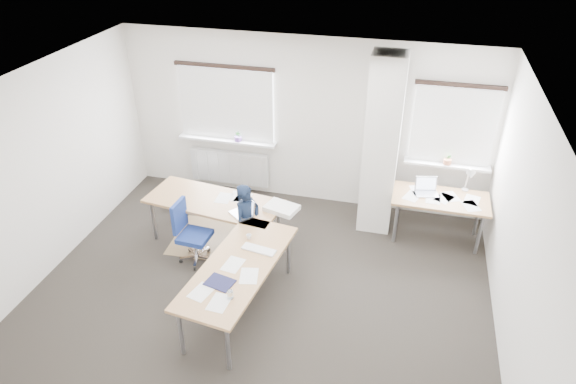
% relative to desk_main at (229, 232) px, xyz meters
% --- Properties ---
extents(ground, '(6.00, 6.00, 0.00)m').
position_rel_desk_main_xyz_m(ground, '(0.51, -0.25, -0.69)').
color(ground, black).
rests_on(ground, ground).
extents(room_shell, '(6.04, 5.04, 2.82)m').
position_rel_desk_main_xyz_m(room_shell, '(0.69, 0.21, 1.05)').
color(room_shell, silver).
rests_on(room_shell, ground).
extents(floor_mat, '(1.32, 1.14, 0.01)m').
position_rel_desk_main_xyz_m(floor_mat, '(-0.52, 0.70, -0.69)').
color(floor_mat, '#90754E').
rests_on(floor_mat, ground).
extents(white_crate, '(0.52, 0.39, 0.30)m').
position_rel_desk_main_xyz_m(white_crate, '(-1.37, 1.54, -0.54)').
color(white_crate, white).
rests_on(white_crate, ground).
extents(desk_main, '(2.41, 2.89, 0.96)m').
position_rel_desk_main_xyz_m(desk_main, '(0.00, 0.00, 0.00)').
color(desk_main, '#9F7344').
rests_on(desk_main, ground).
extents(desk_side, '(1.41, 0.74, 1.22)m').
position_rel_desk_main_xyz_m(desk_side, '(2.77, 1.56, -0.01)').
color(desk_side, '#9F7344').
rests_on(desk_side, ground).
extents(task_chair, '(0.52, 0.51, 0.95)m').
position_rel_desk_main_xyz_m(task_chair, '(-0.62, 0.14, -0.43)').
color(task_chair, navy).
rests_on(task_chair, ground).
extents(person, '(0.45, 0.52, 1.21)m').
position_rel_desk_main_xyz_m(person, '(0.13, 0.38, -0.09)').
color(person, black).
rests_on(person, ground).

